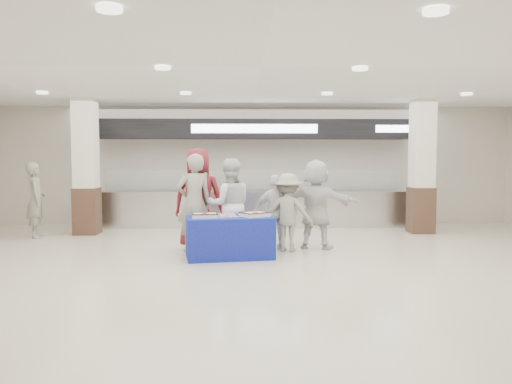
{
  "coord_description": "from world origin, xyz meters",
  "views": [
    {
      "loc": [
        -0.28,
        -7.67,
        1.83
      ],
      "look_at": [
        -0.05,
        1.6,
        1.18
      ],
      "focal_mm": 35.0,
      "sensor_mm": 36.0,
      "label": 1
    }
  ],
  "objects_px": {
    "cupcake_tray": "(227,215)",
    "soldier_bg": "(36,200)",
    "chef_tall": "(230,205)",
    "civilian_maroon": "(199,199)",
    "chef_short": "(276,212)",
    "civilian_white": "(316,204)",
    "display_table": "(230,237)",
    "soldier_a": "(194,203)",
    "sheet_cake_left": "(205,215)",
    "sheet_cake_right": "(255,214)",
    "soldier_b": "(288,212)"
  },
  "relations": [
    {
      "from": "civilian_maroon",
      "to": "soldier_a",
      "type": "bearing_deg",
      "value": 82.27
    },
    {
      "from": "display_table",
      "to": "soldier_a",
      "type": "bearing_deg",
      "value": 128.47
    },
    {
      "from": "sheet_cake_left",
      "to": "cupcake_tray",
      "type": "distance_m",
      "value": 0.4
    },
    {
      "from": "chef_tall",
      "to": "soldier_bg",
      "type": "xyz_separation_m",
      "value": [
        -4.43,
        1.75,
        -0.04
      ]
    },
    {
      "from": "civilian_white",
      "to": "soldier_bg",
      "type": "height_order",
      "value": "civilian_white"
    },
    {
      "from": "soldier_bg",
      "to": "civilian_maroon",
      "type": "bearing_deg",
      "value": -131.57
    },
    {
      "from": "soldier_a",
      "to": "chef_short",
      "type": "height_order",
      "value": "soldier_a"
    },
    {
      "from": "cupcake_tray",
      "to": "civilian_white",
      "type": "distance_m",
      "value": 2.0
    },
    {
      "from": "civilian_maroon",
      "to": "soldier_bg",
      "type": "height_order",
      "value": "civilian_maroon"
    },
    {
      "from": "civilian_maroon",
      "to": "soldier_bg",
      "type": "xyz_separation_m",
      "value": [
        -3.81,
        1.47,
        -0.15
      ]
    },
    {
      "from": "sheet_cake_left",
      "to": "soldier_b",
      "type": "bearing_deg",
      "value": 24.92
    },
    {
      "from": "sheet_cake_left",
      "to": "cupcake_tray",
      "type": "bearing_deg",
      "value": 4.03
    },
    {
      "from": "civilian_maroon",
      "to": "chef_short",
      "type": "bearing_deg",
      "value": 179.14
    },
    {
      "from": "cupcake_tray",
      "to": "soldier_b",
      "type": "height_order",
      "value": "soldier_b"
    },
    {
      "from": "chef_short",
      "to": "soldier_b",
      "type": "bearing_deg",
      "value": 146.0
    },
    {
      "from": "soldier_b",
      "to": "soldier_bg",
      "type": "distance_m",
      "value": 5.84
    },
    {
      "from": "sheet_cake_right",
      "to": "chef_tall",
      "type": "height_order",
      "value": "chef_tall"
    },
    {
      "from": "cupcake_tray",
      "to": "soldier_bg",
      "type": "xyz_separation_m",
      "value": [
        -4.41,
        2.45,
        0.08
      ]
    },
    {
      "from": "chef_tall",
      "to": "chef_short",
      "type": "bearing_deg",
      "value": -177.82
    },
    {
      "from": "civilian_maroon",
      "to": "soldier_b",
      "type": "height_order",
      "value": "civilian_maroon"
    },
    {
      "from": "civilian_white",
      "to": "soldier_b",
      "type": "bearing_deg",
      "value": 42.58
    },
    {
      "from": "soldier_a",
      "to": "civilian_white",
      "type": "bearing_deg",
      "value": 166.07
    },
    {
      "from": "chef_tall",
      "to": "soldier_b",
      "type": "height_order",
      "value": "chef_tall"
    },
    {
      "from": "sheet_cake_left",
      "to": "soldier_b",
      "type": "distance_m",
      "value": 1.72
    },
    {
      "from": "civilian_maroon",
      "to": "soldier_b",
      "type": "xyz_separation_m",
      "value": [
        1.76,
        -0.28,
        -0.25
      ]
    },
    {
      "from": "sheet_cake_right",
      "to": "chef_tall",
      "type": "xyz_separation_m",
      "value": [
        -0.48,
        0.62,
        0.1
      ]
    },
    {
      "from": "civilian_maroon",
      "to": "civilian_white",
      "type": "relative_size",
      "value": 1.13
    },
    {
      "from": "soldier_a",
      "to": "soldier_bg",
      "type": "bearing_deg",
      "value": -45.31
    },
    {
      "from": "cupcake_tray",
      "to": "sheet_cake_left",
      "type": "bearing_deg",
      "value": -175.97
    },
    {
      "from": "sheet_cake_right",
      "to": "chef_short",
      "type": "xyz_separation_m",
      "value": [
        0.43,
        0.76,
        -0.06
      ]
    },
    {
      "from": "sheet_cake_left",
      "to": "soldier_a",
      "type": "bearing_deg",
      "value": 109.66
    },
    {
      "from": "display_table",
      "to": "civilian_white",
      "type": "relative_size",
      "value": 0.87
    },
    {
      "from": "sheet_cake_left",
      "to": "civilian_white",
      "type": "height_order",
      "value": "civilian_white"
    },
    {
      "from": "soldier_a",
      "to": "chef_short",
      "type": "distance_m",
      "value": 1.61
    },
    {
      "from": "soldier_b",
      "to": "civilian_white",
      "type": "relative_size",
      "value": 0.85
    },
    {
      "from": "cupcake_tray",
      "to": "chef_tall",
      "type": "height_order",
      "value": "chef_tall"
    },
    {
      "from": "display_table",
      "to": "soldier_a",
      "type": "distance_m",
      "value": 1.11
    },
    {
      "from": "soldier_b",
      "to": "civilian_maroon",
      "type": "bearing_deg",
      "value": 7.29
    },
    {
      "from": "soldier_a",
      "to": "display_table",
      "type": "bearing_deg",
      "value": 117.49
    },
    {
      "from": "soldier_bg",
      "to": "civilian_white",
      "type": "bearing_deg",
      "value": -124.07
    },
    {
      "from": "chef_tall",
      "to": "chef_short",
      "type": "height_order",
      "value": "chef_tall"
    },
    {
      "from": "chef_tall",
      "to": "soldier_a",
      "type": "bearing_deg",
      "value": -6.08
    },
    {
      "from": "display_table",
      "to": "soldier_bg",
      "type": "xyz_separation_m",
      "value": [
        -4.45,
        2.4,
        0.48
      ]
    },
    {
      "from": "sheet_cake_right",
      "to": "soldier_b",
      "type": "relative_size",
      "value": 0.39
    },
    {
      "from": "display_table",
      "to": "civilian_maroon",
      "type": "relative_size",
      "value": 0.77
    },
    {
      "from": "civilian_maroon",
      "to": "cupcake_tray",
      "type": "bearing_deg",
      "value": 125.52
    },
    {
      "from": "chef_tall",
      "to": "civilian_maroon",
      "type": "bearing_deg",
      "value": -30.69
    },
    {
      "from": "display_table",
      "to": "cupcake_tray",
      "type": "xyz_separation_m",
      "value": [
        -0.05,
        -0.06,
        0.41
      ]
    },
    {
      "from": "chef_short",
      "to": "soldier_bg",
      "type": "height_order",
      "value": "soldier_bg"
    },
    {
      "from": "sheet_cake_left",
      "to": "civilian_maroon",
      "type": "distance_m",
      "value": 1.05
    }
  ]
}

